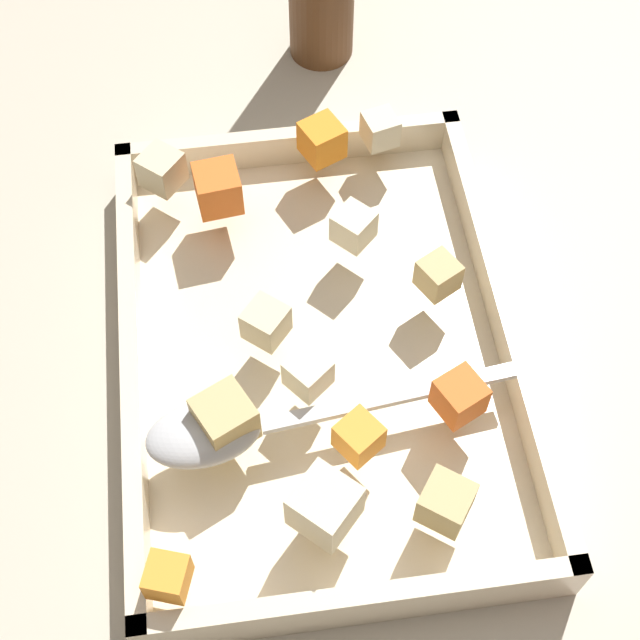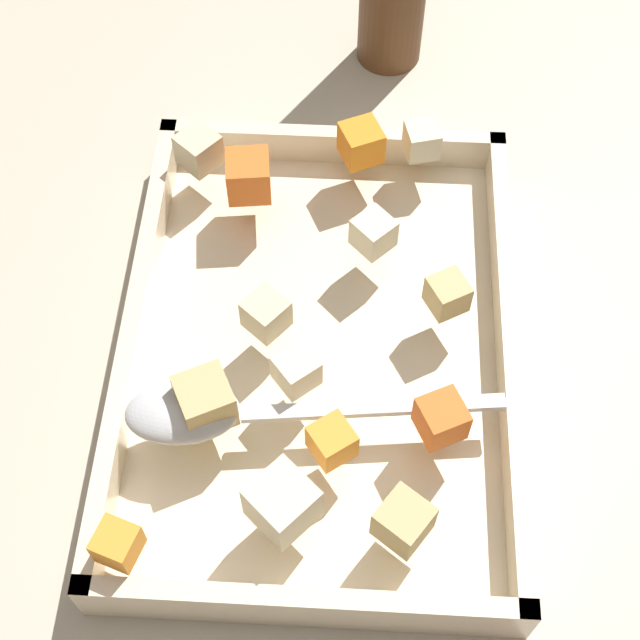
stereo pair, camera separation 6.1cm
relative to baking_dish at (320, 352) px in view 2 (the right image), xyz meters
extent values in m
plane|color=#BCB29E|center=(-0.02, -0.01, -0.01)|extent=(4.00, 4.00, 0.00)
cube|color=beige|center=(0.00, 0.00, -0.01)|extent=(0.37, 0.27, 0.01)
cube|color=beige|center=(0.00, -0.13, 0.02)|extent=(0.37, 0.01, 0.03)
cube|color=beige|center=(0.00, 0.13, 0.02)|extent=(0.37, 0.01, 0.03)
cube|color=beige|center=(-0.18, 0.00, 0.02)|extent=(0.01, 0.27, 0.03)
cube|color=beige|center=(0.18, 0.00, 0.02)|extent=(0.01, 0.27, 0.03)
cube|color=orange|center=(-0.07, -0.08, 0.04)|extent=(0.04, 0.04, 0.03)
cube|color=orange|center=(-0.16, 0.11, 0.04)|extent=(0.03, 0.03, 0.02)
cube|color=orange|center=(0.16, -0.02, 0.05)|extent=(0.04, 0.04, 0.03)
cube|color=orange|center=(-0.09, -0.01, 0.04)|extent=(0.03, 0.03, 0.02)
cube|color=orange|center=(0.12, 0.06, 0.05)|extent=(0.03, 0.03, 0.03)
cube|color=beige|center=(-0.13, 0.01, 0.05)|extent=(0.05, 0.05, 0.03)
cube|color=tan|center=(-0.14, -0.06, 0.05)|extent=(0.04, 0.04, 0.03)
cube|color=beige|center=(0.14, 0.10, 0.05)|extent=(0.04, 0.04, 0.03)
cube|color=tan|center=(0.02, -0.08, 0.04)|extent=(0.03, 0.03, 0.02)
cube|color=beige|center=(-0.04, 0.01, 0.04)|extent=(0.03, 0.03, 0.02)
cube|color=beige|center=(0.07, -0.03, 0.04)|extent=(0.04, 0.04, 0.02)
cube|color=tan|center=(-0.07, 0.07, 0.05)|extent=(0.04, 0.04, 0.03)
cube|color=beige|center=(0.00, 0.04, 0.04)|extent=(0.04, 0.04, 0.03)
cube|color=beige|center=(0.16, -0.07, 0.04)|extent=(0.03, 0.03, 0.02)
ellipsoid|color=silver|center=(-0.07, 0.08, 0.04)|extent=(0.05, 0.08, 0.02)
cube|color=silver|center=(-0.06, -0.04, 0.03)|extent=(0.03, 0.17, 0.01)
camera|label=1|loc=(-0.32, 0.04, 0.56)|focal=51.90mm
camera|label=2|loc=(-0.33, -0.02, 0.56)|focal=51.90mm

